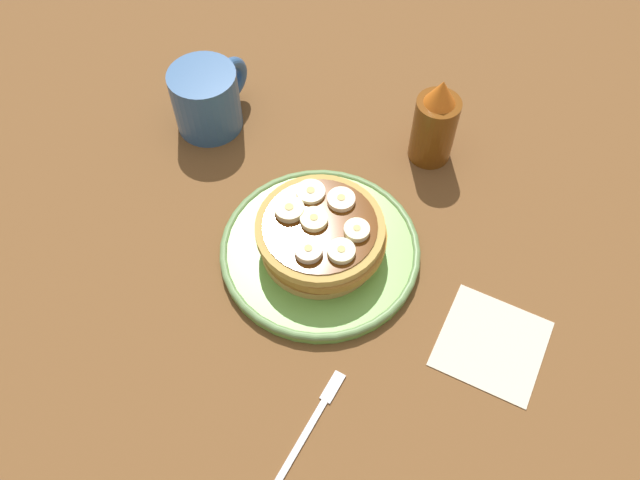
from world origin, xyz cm
name	(u,v)px	position (x,y,z in cm)	size (l,w,h in cm)	color
ground_plane	(320,260)	(0.00, 0.00, -1.50)	(140.00, 140.00, 3.00)	brown
plate	(320,250)	(0.00, 0.00, 0.86)	(23.67, 23.67, 1.60)	#72B74C
pancake_stack	(319,238)	(-0.22, -0.05, 3.77)	(14.92, 15.30, 4.78)	tan
banana_slice_0	(315,218)	(0.25, 0.85, 6.38)	(3.14, 3.14, 0.92)	#FBF3B5
banana_slice_1	(357,230)	(1.62, -3.84, 6.41)	(2.89, 2.89, 0.98)	#F9ECBA
banana_slice_2	(341,251)	(-1.62, -4.03, 6.39)	(3.08, 3.08, 0.95)	#ECEFBD
banana_slice_3	(343,201)	(4.04, -0.28, 6.38)	(3.22, 3.22, 0.91)	#FDE2BD
banana_slice_4	(308,251)	(-3.67, -1.16, 6.45)	(3.08, 3.08, 1.06)	#F0E1C3
banana_slice_5	(289,209)	(-0.58, 3.88, 6.45)	(3.40, 3.40, 1.05)	#F4E8B2
banana_slice_6	(311,192)	(2.93, 3.49, 6.29)	(3.38, 3.38, 0.75)	#ECE7C0
coffee_mug	(208,98)	(8.46, 24.60, 4.55)	(12.37, 8.88, 8.82)	#33598C
napkin	(492,343)	(1.78, -22.01, 0.15)	(11.00, 11.00, 0.30)	beige
fork	(314,419)	(-16.43, -11.39, 0.25)	(13.03, 2.50, 0.50)	silver
syrup_bottle	(435,124)	(21.15, -2.30, 5.62)	(5.57, 5.57, 12.69)	brown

